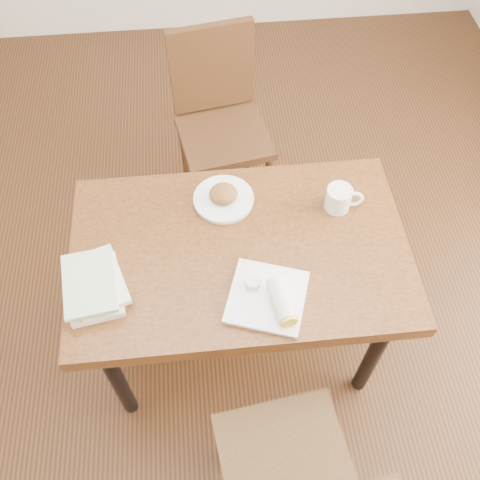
{
  "coord_description": "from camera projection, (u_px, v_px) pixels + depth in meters",
  "views": [
    {
      "loc": [
        -0.11,
        -1.06,
        2.33
      ],
      "look_at": [
        0.0,
        0.0,
        0.8
      ],
      "focal_mm": 40.0,
      "sensor_mm": 36.0,
      "label": 1
    }
  ],
  "objects": [
    {
      "name": "plate_scone",
      "position": [
        224.0,
        197.0,
        2.01
      ],
      "size": [
        0.23,
        0.23,
        0.07
      ],
      "color": "white",
      "rests_on": "table"
    },
    {
      "name": "ground",
      "position": [
        240.0,
        337.0,
        2.53
      ],
      "size": [
        4.0,
        5.0,
        0.01
      ],
      "primitive_type": "cube",
      "color": "#472814",
      "rests_on": "ground"
    },
    {
      "name": "table",
      "position": [
        240.0,
        261.0,
        1.98
      ],
      "size": [
        1.21,
        0.76,
        0.75
      ],
      "color": "brown",
      "rests_on": "ground"
    },
    {
      "name": "coffee_mug",
      "position": [
        340.0,
        198.0,
        1.97
      ],
      "size": [
        0.14,
        0.1,
        0.1
      ],
      "color": "white",
      "rests_on": "table"
    },
    {
      "name": "plate_burrito",
      "position": [
        271.0,
        298.0,
        1.76
      ],
      "size": [
        0.32,
        0.32,
        0.08
      ],
      "color": "white",
      "rests_on": "table"
    },
    {
      "name": "book_stack",
      "position": [
        94.0,
        285.0,
        1.78
      ],
      "size": [
        0.24,
        0.29,
        0.07
      ],
      "color": "white",
      "rests_on": "table"
    },
    {
      "name": "chair_far",
      "position": [
        219.0,
        113.0,
        2.61
      ],
      "size": [
        0.49,
        0.49,
        0.95
      ],
      "color": "#432813",
      "rests_on": "ground"
    },
    {
      "name": "room_walls",
      "position": [
        240.0,
        26.0,
        1.18
      ],
      "size": [
        4.02,
        5.02,
        2.8
      ],
      "color": "silver",
      "rests_on": "ground"
    }
  ]
}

